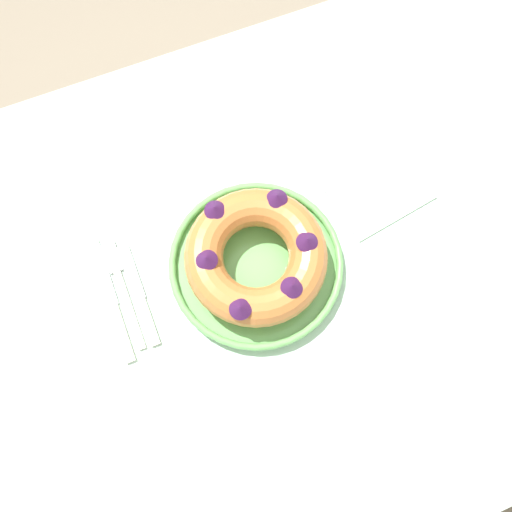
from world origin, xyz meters
TOP-DOWN VIEW (x-y plane):
  - ground_plane at (0.00, 0.00)m, footprint 8.00×8.00m
  - dining_table at (0.00, 0.00)m, footprint 1.43×0.98m
  - serving_dish at (-0.03, 0.01)m, footprint 0.30×0.30m
  - bundt_cake at (-0.03, 0.01)m, footprint 0.23×0.23m
  - fork at (-0.26, 0.06)m, footprint 0.02×0.20m
  - serving_knife at (-0.28, 0.03)m, footprint 0.02×0.22m
  - cake_knife at (-0.23, 0.02)m, footprint 0.02×0.19m
  - napkin at (0.23, 0.05)m, footprint 0.19×0.14m

SIDE VIEW (x-z plane):
  - ground_plane at x=0.00m, z-range 0.00..0.00m
  - dining_table at x=0.00m, z-range 0.29..1.05m
  - napkin at x=0.23m, z-range 0.76..0.77m
  - fork at x=-0.26m, z-range 0.76..0.77m
  - serving_knife at x=-0.28m, z-range 0.76..0.77m
  - cake_knife at x=-0.23m, z-range 0.76..0.77m
  - serving_dish at x=-0.03m, z-range 0.76..0.79m
  - bundt_cake at x=-0.03m, z-range 0.79..0.87m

